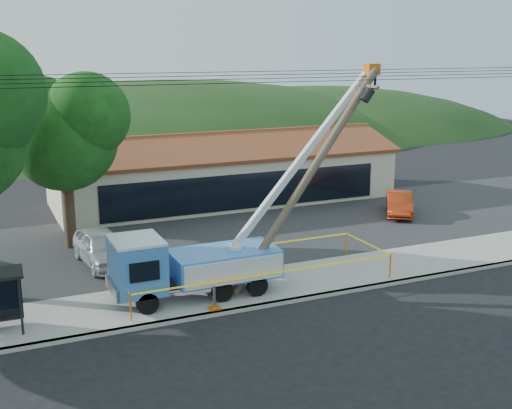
{
  "coord_description": "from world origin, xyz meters",
  "views": [
    {
      "loc": [
        -11.06,
        -19.47,
        9.99
      ],
      "look_at": [
        -0.23,
        5.0,
        3.45
      ],
      "focal_mm": 45.0,
      "sensor_mm": 36.0,
      "label": 1
    }
  ],
  "objects": [
    {
      "name": "parking_lot",
      "position": [
        0.0,
        12.0,
        0.05
      ],
      "size": [
        60.0,
        12.0,
        0.1
      ],
      "primitive_type": "cube",
      "color": "#28282B",
      "rests_on": "ground"
    },
    {
      "name": "curb",
      "position": [
        0.0,
        2.1,
        0.07
      ],
      "size": [
        60.0,
        0.25,
        0.15
      ],
      "primitive_type": "cube",
      "color": "#A09C96",
      "rests_on": "ground"
    },
    {
      "name": "hill_center",
      "position": [
        10.0,
        55.0,
        0.0
      ],
      "size": [
        89.6,
        64.0,
        32.0
      ],
      "primitive_type": "ellipsoid",
      "color": "#163714",
      "rests_on": "ground"
    },
    {
      "name": "car_silver",
      "position": [
        -6.04,
        9.65,
        0.0
      ],
      "size": [
        2.4,
        4.93,
        1.62
      ],
      "primitive_type": "imported",
      "rotation": [
        0.0,
        0.0,
        0.11
      ],
      "color": "#B8BCC0",
      "rests_on": "ground"
    },
    {
      "name": "tree_lot",
      "position": [
        -7.0,
        13.0,
        6.21
      ],
      "size": [
        6.3,
        5.6,
        8.94
      ],
      "color": "#332316",
      "rests_on": "ground"
    },
    {
      "name": "strip_mall",
      "position": [
        4.0,
        19.98,
        1.88
      ],
      "size": [
        22.5,
        8.53,
        4.67
      ],
      "color": "beige",
      "rests_on": "ground"
    },
    {
      "name": "ground",
      "position": [
        0.0,
        0.0,
        0.0
      ],
      "size": [
        120.0,
        120.0,
        0.0
      ],
      "primitive_type": "plane",
      "color": "black",
      "rests_on": "ground"
    },
    {
      "name": "sidewalk",
      "position": [
        0.0,
        4.0,
        0.07
      ],
      "size": [
        60.0,
        4.0,
        0.15
      ],
      "primitive_type": "cube",
      "color": "#A09C96",
      "rests_on": "ground"
    },
    {
      "name": "hill_east",
      "position": [
        30.0,
        55.0,
        0.0
      ],
      "size": [
        72.8,
        52.0,
        26.0
      ],
      "primitive_type": "ellipsoid",
      "color": "#163714",
      "rests_on": "ground"
    },
    {
      "name": "car_red",
      "position": [
        12.29,
        11.68,
        0.0
      ],
      "size": [
        3.51,
        4.29,
        1.38
      ],
      "primitive_type": "imported",
      "rotation": [
        0.0,
        0.0,
        -0.58
      ],
      "color": "#A62F10",
      "rests_on": "ground"
    },
    {
      "name": "caution_tape",
      "position": [
        -0.59,
        4.42,
        0.95
      ],
      "size": [
        11.6,
        3.7,
        1.07
      ],
      "color": "#D45E0B",
      "rests_on": "ground"
    },
    {
      "name": "utility_truck",
      "position": [
        -3.44,
        4.01,
        1.65
      ],
      "size": [
        11.68,
        3.66,
        9.22
      ],
      "color": "black",
      "rests_on": "ground"
    },
    {
      "name": "leaning_pole",
      "position": [
        1.71,
        3.53,
        5.09
      ],
      "size": [
        6.72,
        1.93,
        9.17
      ],
      "color": "brown",
      "rests_on": "ground"
    }
  ]
}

